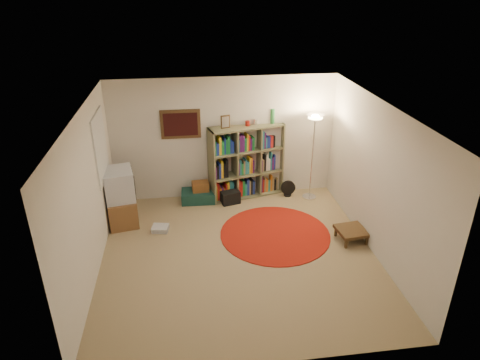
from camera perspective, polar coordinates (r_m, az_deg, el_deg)
The scene contains 12 objects.
room at distance 6.63m, azimuth -0.68°, elevation -0.85°, with size 4.54×4.54×2.54m.
bookshelf at distance 8.82m, azimuth 0.67°, elevation 2.36°, with size 1.59×0.79×1.83m.
floor_lamp at distance 8.54m, azimuth 9.89°, elevation 6.62°, with size 0.40×0.40×1.80m.
floor_fan at distance 9.05m, azimuth 6.42°, elevation -1.13°, with size 0.30×0.16×0.35m.
tv_stand at distance 8.19m, azimuth -15.60°, elevation -2.28°, with size 0.64×0.82×1.07m.
dvd_box at distance 7.98m, azimuth -10.58°, elevation -6.36°, with size 0.33×0.29×0.10m.
suitcase at distance 8.86m, azimuth -5.54°, elevation -2.13°, with size 0.71×0.47×0.22m.
wicker_basket at distance 8.79m, azimuth -5.30°, elevation -0.85°, with size 0.35×0.26×0.19m.
duffel_bag at distance 8.77m, azimuth -1.39°, elevation -2.21°, with size 0.44×0.40×0.26m.
paper_towel at distance 9.01m, azimuth -1.57°, elevation -1.50°, with size 0.14×0.14×0.24m.
red_rug at distance 7.80m, azimuth 4.69°, elevation -7.15°, with size 1.98×1.98×0.02m.
side_table at distance 7.76m, azimuth 14.66°, elevation -6.60°, with size 0.54×0.54×0.22m.
Camera 1 is at (-0.78, -5.85, 4.20)m, focal length 32.00 mm.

